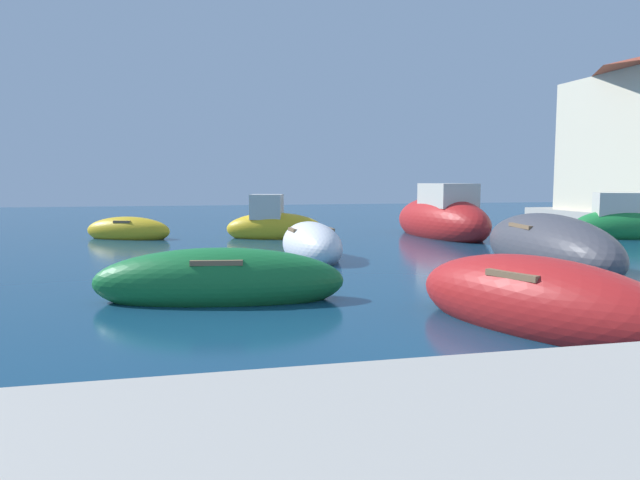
{
  "coord_description": "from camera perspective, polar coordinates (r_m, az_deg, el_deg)",
  "views": [
    {
      "loc": [
        -7.96,
        -6.56,
        1.99
      ],
      "look_at": [
        -4.31,
        9.02,
        0.36
      ],
      "focal_mm": 33.49,
      "sensor_mm": 36.0,
      "label": 1
    }
  ],
  "objects": [
    {
      "name": "moored_boat_7",
      "position": [
        14.44,
        20.92,
        -0.74
      ],
      "size": [
        2.66,
        5.91,
        1.58
      ],
      "rotation": [
        0.0,
        0.0,
        1.41
      ],
      "color": "#3F3F47",
      "rests_on": "ground"
    },
    {
      "name": "moored_boat_1",
      "position": [
        9.96,
        -9.58,
        -3.94
      ],
      "size": [
        4.25,
        1.88,
        1.13
      ],
      "rotation": [
        0.0,
        0.0,
        6.13
      ],
      "color": "#197233",
      "rests_on": "ground"
    },
    {
      "name": "moored_boat_2",
      "position": [
        22.77,
        27.15,
        1.31
      ],
      "size": [
        3.82,
        2.6,
        1.83
      ],
      "rotation": [
        0.0,
        0.0,
        5.92
      ],
      "color": "#197233",
      "rests_on": "ground"
    },
    {
      "name": "moored_boat_5",
      "position": [
        21.33,
        11.54,
        1.92
      ],
      "size": [
        2.28,
        5.76,
        2.26
      ],
      "rotation": [
        0.0,
        0.0,
        1.62
      ],
      "color": "#B21E1E",
      "rests_on": "ground"
    },
    {
      "name": "moored_boat_9",
      "position": [
        8.53,
        19.89,
        -5.62
      ],
      "size": [
        2.69,
        4.16,
        1.25
      ],
      "rotation": [
        0.0,
        0.0,
        5.07
      ],
      "color": "#B21E1E",
      "rests_on": "ground"
    },
    {
      "name": "moored_boat_0",
      "position": [
        15.1,
        -0.84,
        -0.49
      ],
      "size": [
        1.39,
        3.44,
        1.19
      ],
      "rotation": [
        0.0,
        0.0,
        4.73
      ],
      "color": "white",
      "rests_on": "ground"
    },
    {
      "name": "moored_boat_6",
      "position": [
        20.32,
        -4.47,
        1.37
      ],
      "size": [
        3.52,
        2.16,
        1.73
      ],
      "rotation": [
        0.0,
        0.0,
        5.99
      ],
      "color": "gold",
      "rests_on": "ground"
    },
    {
      "name": "moored_boat_3",
      "position": [
        21.09,
        -17.86,
        0.85
      ],
      "size": [
        3.17,
        2.25,
        0.96
      ],
      "rotation": [
        0.0,
        0.0,
        2.7
      ],
      "color": "gold",
      "rests_on": "ground"
    }
  ]
}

